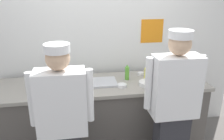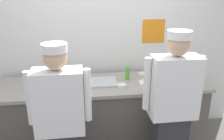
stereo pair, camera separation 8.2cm
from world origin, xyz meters
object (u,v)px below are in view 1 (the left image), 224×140
at_px(squeeze_bottle_secondary, 127,72).
at_px(ramekin_red_sauce, 141,74).
at_px(chef_center, 174,106).
at_px(ramekin_yellow_sauce, 157,75).
at_px(mixing_bowl_steel, 49,83).
at_px(ramekin_orange_sauce, 181,76).
at_px(squeeze_bottle_primary, 146,73).
at_px(chef_near_left, 63,123).
at_px(ramekin_green_sauce, 122,85).
at_px(plate_stack_front, 147,83).
at_px(sheet_tray, 96,83).
at_px(squeeze_bottle_spare, 71,76).
at_px(deli_cup, 34,79).

xyz_separation_m(squeeze_bottle_secondary, ramekin_red_sauce, (0.22, 0.12, -0.07)).
distance_m(chef_center, ramekin_yellow_sauce, 0.75).
relative_size(mixing_bowl_steel, ramekin_orange_sauce, 4.02).
xyz_separation_m(squeeze_bottle_primary, ramekin_yellow_sauce, (0.16, 0.05, -0.06)).
bearing_deg(ramekin_yellow_sauce, chef_near_left, -145.49).
bearing_deg(ramekin_green_sauce, chef_near_left, -139.88).
height_order(ramekin_yellow_sauce, ramekin_green_sauce, ramekin_yellow_sauce).
xyz_separation_m(chef_center, plate_stack_front, (-0.13, 0.50, 0.05)).
xyz_separation_m(mixing_bowl_steel, ramekin_orange_sauce, (1.64, 0.03, -0.03)).
distance_m(sheet_tray, ramekin_green_sauce, 0.33).
bearing_deg(squeeze_bottle_spare, ramekin_orange_sauce, -2.76).
bearing_deg(squeeze_bottle_primary, ramekin_green_sauce, -150.15).
relative_size(chef_center, mixing_bowl_steel, 4.23).
xyz_separation_m(plate_stack_front, deli_cup, (-1.34, 0.31, 0.03)).
height_order(plate_stack_front, mixing_bowl_steel, mixing_bowl_steel).
relative_size(squeeze_bottle_primary, ramekin_red_sauce, 2.10).
bearing_deg(sheet_tray, chef_near_left, -117.88).
bearing_deg(chef_center, squeeze_bottle_secondary, 114.15).
relative_size(squeeze_bottle_primary, squeeze_bottle_secondary, 0.89).
height_order(sheet_tray, squeeze_bottle_primary, squeeze_bottle_primary).
height_order(squeeze_bottle_secondary, ramekin_green_sauce, squeeze_bottle_secondary).
bearing_deg(mixing_bowl_steel, squeeze_bottle_spare, 21.12).
bearing_deg(ramekin_green_sauce, plate_stack_front, 0.88).
xyz_separation_m(plate_stack_front, ramekin_orange_sauce, (0.50, 0.15, 0.00)).
bearing_deg(mixing_bowl_steel, sheet_tray, 2.99).
xyz_separation_m(squeeze_bottle_primary, ramekin_orange_sauce, (0.45, -0.05, -0.06)).
xyz_separation_m(chef_center, ramekin_green_sauce, (-0.43, 0.49, 0.05)).
height_order(mixing_bowl_steel, squeeze_bottle_primary, squeeze_bottle_primary).
bearing_deg(squeeze_bottle_primary, ramekin_orange_sauce, -5.97).
bearing_deg(mixing_bowl_steel, ramekin_green_sauce, -8.73).
distance_m(chef_center, sheet_tray, 0.97).
bearing_deg(squeeze_bottle_spare, ramekin_red_sauce, 7.76).
xyz_separation_m(sheet_tray, ramekin_red_sauce, (0.61, 0.19, 0.01)).
distance_m(ramekin_orange_sauce, deli_cup, 1.85).
xyz_separation_m(chef_near_left, ramekin_green_sauce, (0.67, 0.56, 0.09)).
bearing_deg(chef_center, plate_stack_front, 104.36).
bearing_deg(mixing_bowl_steel, deli_cup, 136.30).
bearing_deg(squeeze_bottle_secondary, deli_cup, 175.50).
bearing_deg(squeeze_bottle_primary, sheet_tray, -175.87).
bearing_deg(ramekin_green_sauce, mixing_bowl_steel, 171.27).
height_order(chef_center, ramekin_red_sauce, chef_center).
relative_size(ramekin_yellow_sauce, deli_cup, 1.03).
distance_m(chef_center, deli_cup, 1.67).
distance_m(squeeze_bottle_primary, squeeze_bottle_secondary, 0.25).
distance_m(sheet_tray, ramekin_orange_sauce, 1.09).
distance_m(squeeze_bottle_primary, squeeze_bottle_spare, 0.95).
bearing_deg(chef_near_left, mixing_bowl_steel, 103.76).
relative_size(sheet_tray, ramekin_orange_sauce, 5.00).
xyz_separation_m(squeeze_bottle_spare, ramekin_orange_sauce, (1.40, -0.07, -0.06)).
bearing_deg(ramekin_yellow_sauce, ramekin_red_sauce, 152.02).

